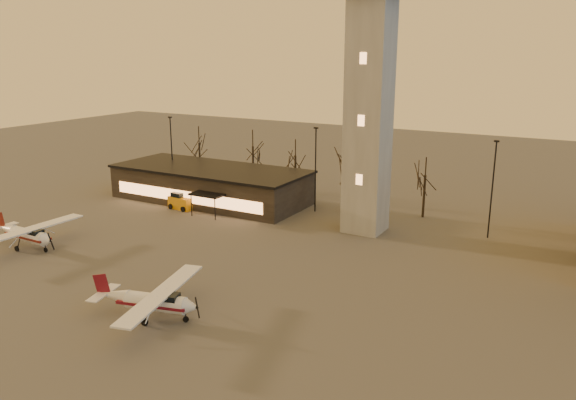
{
  "coord_description": "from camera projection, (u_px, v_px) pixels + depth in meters",
  "views": [
    {
      "loc": [
        21.14,
        -24.06,
        18.68
      ],
      "look_at": [
        0.16,
        13.0,
        7.34
      ],
      "focal_mm": 35.0,
      "sensor_mm": 36.0,
      "label": 1
    }
  ],
  "objects": [
    {
      "name": "ground",
      "position": [
        184.0,
        359.0,
        35.1
      ],
      "size": [
        220.0,
        220.0,
        0.0
      ],
      "primitive_type": "plane",
      "color": "#474442",
      "rests_on": "ground"
    },
    {
      "name": "control_tower",
      "position": [
        370.0,
        75.0,
        56.13
      ],
      "size": [
        6.8,
        6.8,
        32.6
      ],
      "color": "gray",
      "rests_on": "ground"
    },
    {
      "name": "terminal",
      "position": [
        211.0,
        184.0,
        71.91
      ],
      "size": [
        25.4,
        12.2,
        4.3
      ],
      "color": "black",
      "rests_on": "ground"
    },
    {
      "name": "light_poles",
      "position": [
        374.0,
        180.0,
        59.54
      ],
      "size": [
        58.5,
        12.25,
        10.14
      ],
      "color": "black",
      "rests_on": "ground"
    },
    {
      "name": "tree_row",
      "position": [
        294.0,
        152.0,
        73.02
      ],
      "size": [
        37.2,
        9.2,
        8.8
      ],
      "color": "black",
      "rests_on": "ground"
    },
    {
      "name": "cessna_front",
      "position": [
        158.0,
        305.0,
        40.19
      ],
      "size": [
        8.74,
        10.9,
        3.01
      ],
      "rotation": [
        0.0,
        0.0,
        0.25
      ],
      "color": "silver",
      "rests_on": "ground"
    },
    {
      "name": "cessna_rear",
      "position": [
        30.0,
        238.0,
        54.6
      ],
      "size": [
        8.75,
        11.06,
        3.06
      ],
      "rotation": [
        0.0,
        0.0,
        -0.02
      ],
      "color": "white",
      "rests_on": "ground"
    },
    {
      "name": "service_cart",
      "position": [
        182.0,
        203.0,
        68.42
      ],
      "size": [
        3.36,
        2.32,
        2.03
      ],
      "rotation": [
        0.0,
        0.0,
        -0.1
      ],
      "color": "#CB860B",
      "rests_on": "ground"
    }
  ]
}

